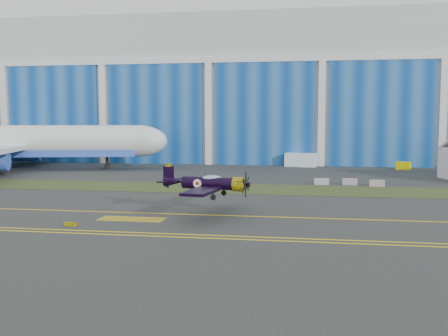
% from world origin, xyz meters
% --- Properties ---
extents(ground, '(260.00, 260.00, 0.00)m').
position_xyz_m(ground, '(0.00, 0.00, 0.00)').
color(ground, '#313432').
rests_on(ground, ground).
extents(grass_median, '(260.00, 10.00, 0.02)m').
position_xyz_m(grass_median, '(0.00, 14.00, 0.02)').
color(grass_median, '#475128').
rests_on(grass_median, ground).
extents(hangar, '(220.00, 45.70, 30.00)m').
position_xyz_m(hangar, '(0.00, 71.79, 14.96)').
color(hangar, silver).
rests_on(hangar, ground).
extents(taxiway_centreline, '(200.00, 0.20, 0.02)m').
position_xyz_m(taxiway_centreline, '(0.00, -5.00, 0.01)').
color(taxiway_centreline, yellow).
rests_on(taxiway_centreline, ground).
extents(edge_line_near, '(80.00, 0.20, 0.02)m').
position_xyz_m(edge_line_near, '(0.00, -14.50, 0.01)').
color(edge_line_near, yellow).
rests_on(edge_line_near, ground).
extents(edge_line_far, '(80.00, 0.20, 0.02)m').
position_xyz_m(edge_line_far, '(0.00, -13.50, 0.01)').
color(edge_line_far, yellow).
rests_on(edge_line_far, ground).
extents(hold_short_ladder, '(6.00, 2.40, 0.02)m').
position_xyz_m(hold_short_ladder, '(-18.00, -8.10, 0.01)').
color(hold_short_ladder, yellow).
rests_on(hold_short_ladder, ground).
extents(guard_board_left, '(1.20, 0.15, 0.35)m').
position_xyz_m(guard_board_left, '(-22.00, -12.00, 0.17)').
color(guard_board_left, yellow).
rests_on(guard_board_left, ground).
extents(warbird, '(11.38, 13.06, 3.48)m').
position_xyz_m(warbird, '(-11.53, -4.73, 3.01)').
color(warbird, black).
rests_on(warbird, ground).
extents(jetliner, '(76.28, 69.21, 22.55)m').
position_xyz_m(jetliner, '(-55.62, 32.19, 11.27)').
color(jetliner, silver).
rests_on(jetliner, ground).
extents(shipping_container, '(6.20, 3.34, 2.55)m').
position_xyz_m(shipping_container, '(-3.79, 47.44, 1.28)').
color(shipping_container, white).
rests_on(shipping_container, ground).
extents(tug, '(2.78, 2.31, 1.39)m').
position_xyz_m(tug, '(14.53, 44.66, 0.69)').
color(tug, '#D9D700').
rests_on(tug, ground).
extents(barrier_a, '(2.04, 0.73, 0.90)m').
position_xyz_m(barrier_a, '(-0.46, 19.92, 0.45)').
color(barrier_a, '#969C99').
rests_on(barrier_a, ground).
extents(barrier_b, '(2.03, 0.69, 0.90)m').
position_xyz_m(barrier_b, '(3.39, 20.35, 0.45)').
color(barrier_b, '#9C8D95').
rests_on(barrier_b, ground).
extents(barrier_c, '(2.03, 0.73, 0.90)m').
position_xyz_m(barrier_c, '(6.84, 19.21, 0.45)').
color(barrier_c, gray).
rests_on(barrier_c, ground).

